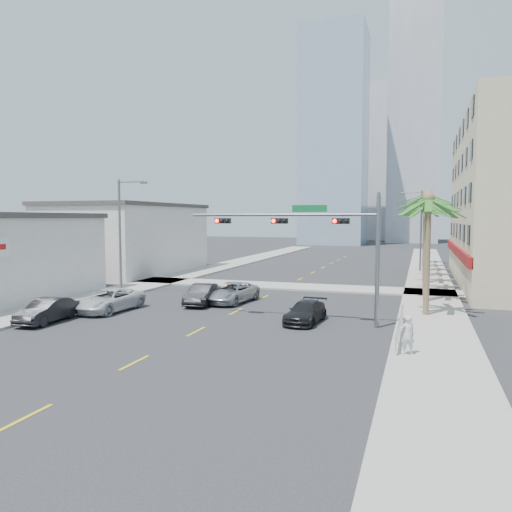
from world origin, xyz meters
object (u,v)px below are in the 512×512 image
Objects in this scene: car_parked_far at (109,300)px; pedestrian at (408,335)px; traffic_signal_mast at (319,235)px; car_lane_left at (202,294)px; car_parked_mid at (47,311)px; car_lane_center at (232,293)px; car_lane_right at (306,312)px.

car_parked_far is 19.25m from pedestrian.
traffic_signal_mast is 2.13× the size of car_parked_far.
traffic_signal_mast is at bearing -70.04° from pedestrian.
car_parked_far is at bearing -144.82° from car_lane_left.
car_parked_mid is 0.82× the size of car_lane_center.
car_parked_far reaches higher than car_lane_left.
car_lane_center reaches higher than car_parked_mid.
car_lane_left is 8.93m from car_lane_right.
traffic_signal_mast is at bearing -27.92° from car_lane_center.
car_lane_left is at bearing 160.37° from car_lane_right.
car_parked_mid reaches higher than car_lane_right.
pedestrian is at bearing -6.34° from car_parked_mid.
pedestrian is at bearing -33.66° from car_lane_center.
pedestrian reaches higher than car_parked_mid.
traffic_signal_mast is 8.48m from pedestrian.
car_lane_center reaches higher than car_lane_left.
traffic_signal_mast is at bearing 5.46° from car_parked_far.
car_parked_mid is 0.97× the size of car_lane_left.
car_lane_left is 1.03× the size of car_lane_right.
car_lane_left is (5.98, 8.29, 0.02)m from car_parked_mid.
car_lane_center is 3.06× the size of pedestrian.
car_lane_center is at bearing 144.67° from traffic_signal_mast.
traffic_signal_mast reaches higher than car_parked_mid.
car_parked_far is at bearing -173.15° from car_lane_right.
traffic_signal_mast is 2.64× the size of car_lane_right.
car_lane_center is (6.30, 5.60, -0.01)m from car_parked_far.
car_parked_mid is 4.31m from car_parked_far.
car_parked_far reaches higher than car_lane_center.
car_lane_center is at bearing -63.15° from pedestrian.
traffic_signal_mast is 9.93m from car_lane_center.
car_lane_center is (1.66, 1.40, 0.00)m from car_lane_left.
pedestrian reaches higher than car_lane_right.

